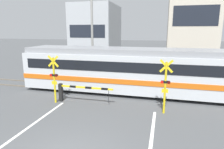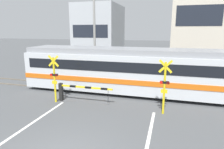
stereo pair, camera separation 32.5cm
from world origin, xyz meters
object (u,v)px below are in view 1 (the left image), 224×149
commuter_train (178,71)px  pedestrian (120,66)px  crossing_signal_left (54,77)px  crossing_signal_right (165,84)px  crossing_barrier_near (73,90)px  crossing_barrier_far (152,74)px

commuter_train → pedestrian: size_ratio=12.87×
crossing_signal_left → crossing_signal_right: (6.28, 0.00, 0.00)m
commuter_train → crossing_barrier_near: size_ratio=6.24×
commuter_train → crossing_barrier_far: commuter_train is taller
crossing_signal_left → pedestrian: (2.19, 8.02, -0.62)m
crossing_barrier_near → crossing_signal_right: 5.34m
crossing_barrier_near → crossing_signal_right: bearing=-3.4°
crossing_signal_left → crossing_signal_right: same height
crossing_barrier_far → crossing_signal_left: 8.14m
crossing_barrier_far → crossing_signal_right: bearing=-80.7°
commuter_train → crossing_signal_left: bearing=-156.0°
crossing_barrier_far → pedestrian: size_ratio=2.06×
crossing_barrier_far → crossing_signal_right: crossing_signal_right is taller
crossing_signal_left → pedestrian: bearing=74.7°
commuter_train → crossing_barrier_near: 6.76m
crossing_barrier_near → crossing_barrier_far: size_ratio=1.00×
crossing_signal_right → pedestrian: size_ratio=1.73×
commuter_train → crossing_signal_right: (-0.80, -3.15, -0.08)m
crossing_barrier_far → crossing_signal_left: size_ratio=1.19×
crossing_signal_right → pedestrian: bearing=117.0°
commuter_train → crossing_signal_right: bearing=-104.3°
crossing_barrier_far → crossing_signal_right: (1.01, -6.14, 0.81)m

